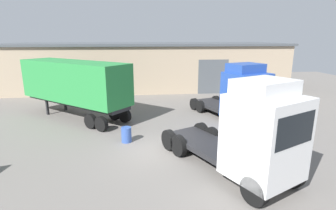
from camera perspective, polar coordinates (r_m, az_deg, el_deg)
ground_plane at (r=14.14m, az=-2.34°, el=-9.92°), size 60.00×60.00×0.00m
warehouse_building at (r=31.73m, az=-4.70°, el=8.62°), size 31.74×9.93×5.19m
tractor_unit_white at (r=11.07m, az=18.00°, el=-6.33°), size 5.24×7.21×4.35m
container_trailer_green at (r=20.33m, az=-19.71°, el=4.61°), size 8.78×7.87×4.18m
tractor_unit_blue at (r=18.81m, az=15.59°, el=2.04°), size 4.55×6.88×4.16m
oil_drum at (r=15.28m, az=-9.05°, el=-6.39°), size 0.58×0.58×0.88m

